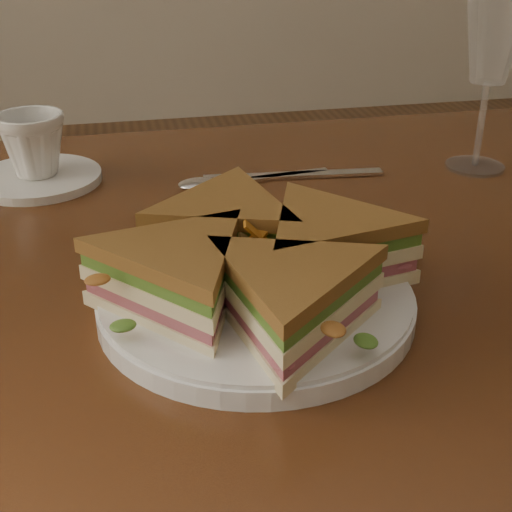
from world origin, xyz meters
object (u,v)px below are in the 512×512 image
Objects in this scene: plate at (256,302)px; knife at (288,176)px; spoon at (218,183)px; table at (239,341)px; saucer at (38,178)px; sandwich_wedges at (256,262)px; wine_glass at (494,38)px; coffee_cup at (33,145)px.

plate is 1.19× the size of knife.
plate is 0.28m from spoon.
table is at bearing -112.29° from knife.
saucer is (-0.20, 0.06, 0.00)m from spoon.
sandwich_wedges reaches higher than knife.
saucer reaches higher than knife.
wine_glass is at bearing 26.96° from table.
table is 0.20m from spoon.
coffee_cup is (-0.19, 0.33, 0.04)m from plate.
plate is 0.83× the size of sandwich_wedges.
sandwich_wedges is 0.38m from saucer.
saucer is (-0.19, 0.33, -0.00)m from plate.
knife is at bearing 70.85° from sandwich_wedges.
wine_glass is at bearing 39.01° from sandwich_wedges.
spoon reaches higher than table.
plate is at bearing -92.35° from table.
saucer is at bearing 157.71° from spoon.
spoon is 0.85× the size of knife.
coffee_cup is (-0.19, 0.33, 0.00)m from sandwich_wedges.
table is at bearing 87.65° from sandwich_wedges.
table is 5.57× the size of knife.
coffee_cup is at bearing 173.30° from wine_glass.
saucer is at bearing 101.08° from coffee_cup.
sandwich_wedges is at bearing -60.08° from saucer.
wine_glass is at bearing 4.37° from coffee_cup.
coffee_cup is at bearing 130.42° from table.
plate is at bearing -133.15° from sandwich_wedges.
spoon is 0.21m from saucer.
sandwich_wedges is 3.98× the size of coffee_cup.
wine_glass is at bearing -6.70° from saucer.
wine_glass is (0.32, -0.01, 0.15)m from spoon.
sandwich_wedges is (-0.00, -0.10, 0.14)m from table.
wine_glass reaches higher than spoon.
saucer is at bearing 130.42° from table.
knife is at bearing 1.88° from coffee_cup.
wine_glass is 0.55m from saucer.
saucer reaches higher than table.
table is 3.90× the size of sandwich_wedges.
table is 8.17× the size of saucer.
plate is 1.75× the size of saucer.
spoon is at bearing 87.16° from plate.
table is 0.18m from sandwich_wedges.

